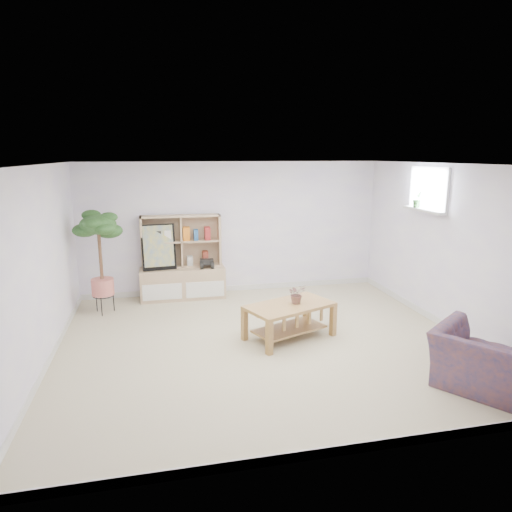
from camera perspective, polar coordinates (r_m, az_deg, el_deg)
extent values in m
cube|color=tan|center=(6.38, 1.02, -10.71)|extent=(5.50, 5.00, 0.01)
cube|color=silver|center=(5.86, 1.12, 11.40)|extent=(5.50, 5.00, 0.01)
cube|color=#DCCFFF|center=(8.41, -2.89, 3.53)|extent=(5.50, 0.01, 2.40)
cube|color=#DCCFFF|center=(3.72, 10.15, -8.43)|extent=(5.50, 0.01, 2.40)
cube|color=#DCCFFF|center=(6.01, -25.37, -1.35)|extent=(0.01, 5.00, 2.40)
cube|color=#DCCFFF|center=(7.15, 23.04, 0.92)|extent=(0.01, 5.00, 2.40)
cube|color=silver|center=(7.52, 20.24, 5.39)|extent=(0.14, 1.00, 0.04)
imported|color=#267725|center=(6.38, 5.10, -4.72)|extent=(0.29, 0.27, 0.27)
imported|color=navy|center=(5.62, 27.02, -11.17)|extent=(1.35, 1.38, 0.77)
imported|color=#1F461C|center=(7.68, 19.50, 6.73)|extent=(0.17, 0.15, 0.26)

